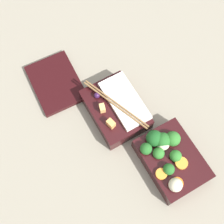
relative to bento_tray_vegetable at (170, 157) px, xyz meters
The scene contains 4 objects.
ground_plane 0.10m from the bento_tray_vegetable, 15.42° to the left, with size 3.00×3.00×0.00m, color gray.
bento_tray_vegetable is the anchor object (origin of this frame).
bento_tray_rice 0.20m from the bento_tray_vegetable, 14.75° to the left, with size 0.21×0.14×0.07m.
bento_lid 0.40m from the bento_tray_vegetable, 24.13° to the left, with size 0.18×0.13×0.01m, color black.
Camera 1 is at (-0.20, 0.21, 0.83)m, focal length 50.00 mm.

